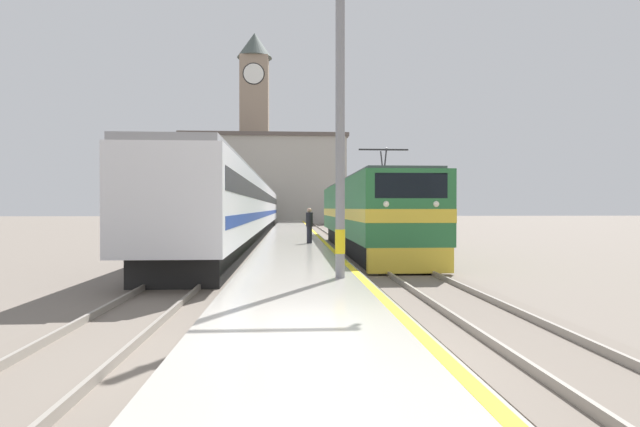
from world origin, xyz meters
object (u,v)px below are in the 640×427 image
(passenger_train, at_px, (249,208))
(person_on_platform, at_px, (309,225))
(catenary_mast, at_px, (345,102))
(locomotive_train, at_px, (366,214))
(clock_tower, at_px, (255,122))

(passenger_train, xyz_separation_m, person_on_platform, (4.05, -13.33, -0.80))
(catenary_mast, height_order, person_on_platform, catenary_mast)
(passenger_train, bearing_deg, person_on_platform, -73.11)
(locomotive_train, bearing_deg, clock_tower, 99.67)
(passenger_train, distance_m, clock_tower, 43.73)
(locomotive_train, xyz_separation_m, catenary_mast, (-2.45, -12.43, 2.94))
(catenary_mast, bearing_deg, clock_tower, 95.83)
(person_on_platform, bearing_deg, passenger_train, 106.89)
(clock_tower, bearing_deg, locomotive_train, -80.33)
(locomotive_train, relative_size, clock_tower, 0.63)
(passenger_train, height_order, person_on_platform, passenger_train)
(locomotive_train, xyz_separation_m, passenger_train, (-6.90, 13.03, 0.31))
(locomotive_train, distance_m, passenger_train, 14.75)
(catenary_mast, bearing_deg, person_on_platform, 91.88)
(person_on_platform, bearing_deg, catenary_mast, -88.12)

